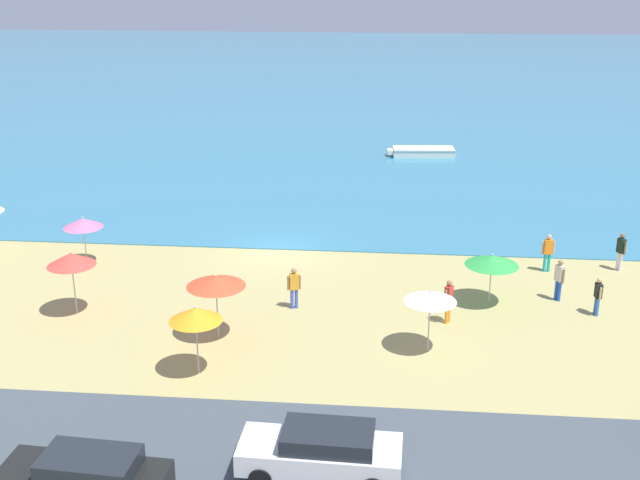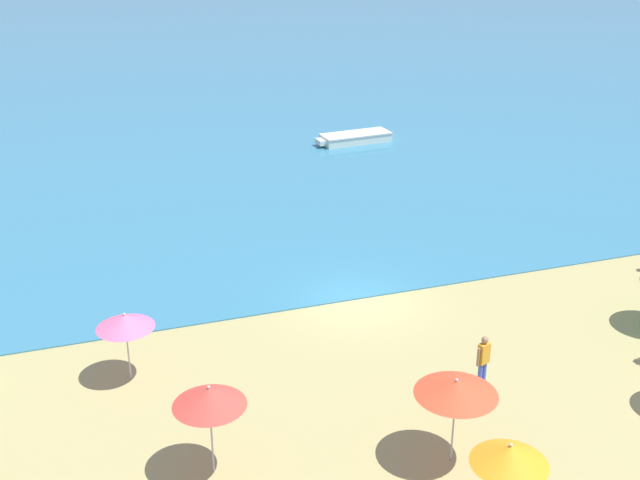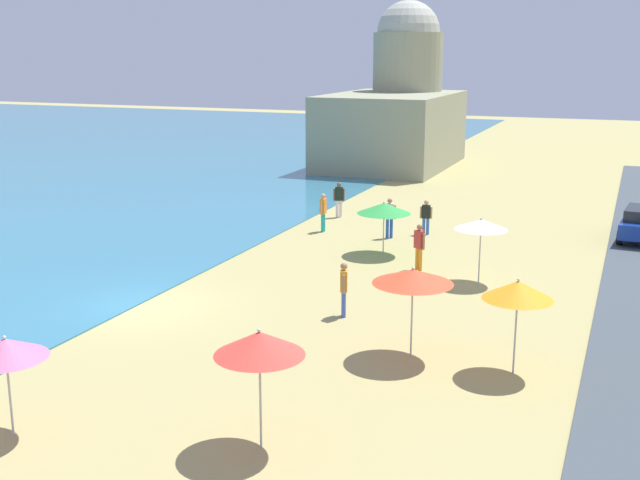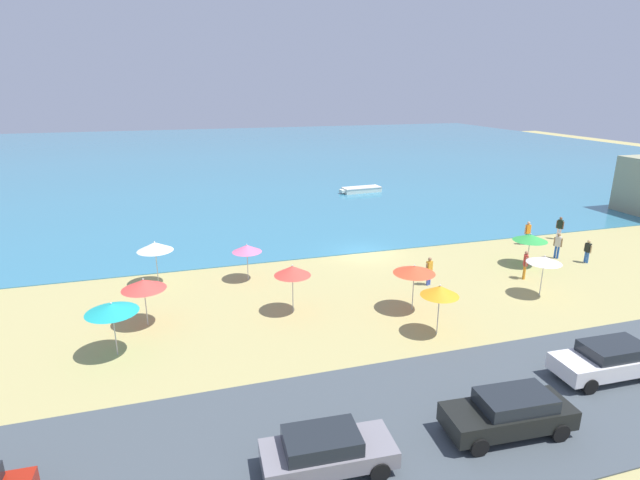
{
  "view_description": "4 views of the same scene",
  "coord_description": "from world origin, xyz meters",
  "px_view_note": "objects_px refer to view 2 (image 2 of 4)",
  "views": [
    {
      "loc": [
        5.35,
        -36.24,
        13.73
      ],
      "look_at": [
        2.08,
        -0.66,
        0.82
      ],
      "focal_mm": 45.0,
      "sensor_mm": 36.0,
      "label": 1
    },
    {
      "loc": [
        -9.9,
        -24.94,
        13.87
      ],
      "look_at": [
        -0.73,
        2.02,
        1.73
      ],
      "focal_mm": 45.0,
      "sensor_mm": 36.0,
      "label": 2
    },
    {
      "loc": [
        -21.02,
        -14.84,
        8.24
      ],
      "look_at": [
        3.94,
        -4.91,
        1.8
      ],
      "focal_mm": 45.0,
      "sensor_mm": 36.0,
      "label": 3
    },
    {
      "loc": [
        -12.65,
        -31.31,
        11.45
      ],
      "look_at": [
        -3.0,
        0.64,
        1.06
      ],
      "focal_mm": 28.0,
      "sensor_mm": 36.0,
      "label": 4
    }
  ],
  "objects_px": {
    "beach_umbrella_4": "(125,321)",
    "bather_4": "(483,359)",
    "beach_umbrella_1": "(456,388)",
    "beach_umbrella_3": "(209,397)",
    "beach_umbrella_0": "(510,455)",
    "skiff_nearshore": "(355,138)"
  },
  "relations": [
    {
      "from": "beach_umbrella_4",
      "to": "skiff_nearshore",
      "type": "distance_m",
      "value": 27.58
    },
    {
      "from": "beach_umbrella_0",
      "to": "beach_umbrella_1",
      "type": "height_order",
      "value": "beach_umbrella_0"
    },
    {
      "from": "beach_umbrella_3",
      "to": "bather_4",
      "type": "distance_m",
      "value": 8.85
    },
    {
      "from": "beach_umbrella_0",
      "to": "skiff_nearshore",
      "type": "relative_size",
      "value": 0.54
    },
    {
      "from": "beach_umbrella_0",
      "to": "beach_umbrella_4",
      "type": "distance_m",
      "value": 12.23
    },
    {
      "from": "beach_umbrella_1",
      "to": "bather_4",
      "type": "distance_m",
      "value": 4.05
    },
    {
      "from": "beach_umbrella_1",
      "to": "beach_umbrella_4",
      "type": "relative_size",
      "value": 1.1
    },
    {
      "from": "beach_umbrella_0",
      "to": "beach_umbrella_1",
      "type": "relative_size",
      "value": 1.0
    },
    {
      "from": "beach_umbrella_4",
      "to": "beach_umbrella_3",
      "type": "bearing_deg",
      "value": -73.56
    },
    {
      "from": "beach_umbrella_3",
      "to": "beach_umbrella_4",
      "type": "relative_size",
      "value": 1.15
    },
    {
      "from": "beach_umbrella_3",
      "to": "skiff_nearshore",
      "type": "height_order",
      "value": "beach_umbrella_3"
    },
    {
      "from": "beach_umbrella_0",
      "to": "beach_umbrella_3",
      "type": "distance_m",
      "value": 7.44
    },
    {
      "from": "beach_umbrella_3",
      "to": "skiff_nearshore",
      "type": "distance_m",
      "value": 31.24
    },
    {
      "from": "beach_umbrella_1",
      "to": "beach_umbrella_4",
      "type": "distance_m",
      "value": 10.27
    },
    {
      "from": "beach_umbrella_4",
      "to": "beach_umbrella_1",
      "type": "bearing_deg",
      "value": -41.69
    },
    {
      "from": "beach_umbrella_1",
      "to": "beach_umbrella_4",
      "type": "height_order",
      "value": "beach_umbrella_1"
    },
    {
      "from": "skiff_nearshore",
      "to": "beach_umbrella_0",
      "type": "bearing_deg",
      "value": -105.01
    },
    {
      "from": "beach_umbrella_4",
      "to": "beach_umbrella_0",
      "type": "bearing_deg",
      "value": -51.75
    },
    {
      "from": "beach_umbrella_1",
      "to": "skiff_nearshore",
      "type": "xyz_separation_m",
      "value": [
        8.46,
        29.14,
        -1.95
      ]
    },
    {
      "from": "skiff_nearshore",
      "to": "beach_umbrella_4",
      "type": "bearing_deg",
      "value": -125.87
    },
    {
      "from": "beach_umbrella_1",
      "to": "beach_umbrella_3",
      "type": "distance_m",
      "value": 6.32
    },
    {
      "from": "beach_umbrella_4",
      "to": "bather_4",
      "type": "relative_size",
      "value": 1.33
    }
  ]
}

